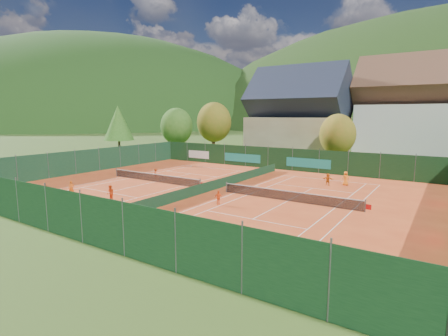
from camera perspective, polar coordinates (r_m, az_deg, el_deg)
ground at (r=34.97m, az=-1.80°, el=-3.69°), size 600.00×600.00×0.00m
clay_pad at (r=34.97m, az=-1.80°, el=-3.65°), size 40.00×32.00×0.01m
court_markings_left at (r=40.01m, az=-11.23°, el=-2.22°), size 11.03×23.83×0.00m
court_markings_right at (r=31.18m, az=10.37°, el=-5.31°), size 11.03×23.83×0.00m
tennis_net_left at (r=39.82m, az=-11.09°, el=-1.55°), size 13.30×0.10×1.02m
tennis_net_right at (r=31.00m, az=10.66°, el=-4.46°), size 13.30×0.10×1.02m
court_divider at (r=34.86m, az=-1.81°, el=-2.86°), size 0.03×28.80×1.00m
fence_north at (r=48.68m, az=8.63°, el=1.52°), size 40.00×0.10×3.00m
fence_south at (r=23.77m, az=-24.76°, el=-6.72°), size 40.00×0.04×3.00m
fence_west at (r=48.88m, az=-21.38°, el=1.08°), size 0.04×32.00×3.00m
chalet at (r=62.21m, az=12.05°, el=7.74°), size 16.20×12.00×16.00m
hotel_block_a at (r=64.03m, az=30.31°, el=7.45°), size 21.60×11.00×17.25m
tree_west_front at (r=63.54m, az=-7.74°, el=6.76°), size 5.72×5.72×8.69m
tree_west_mid at (r=65.79m, az=-1.64°, el=7.49°), size 6.44×6.44×9.78m
tree_west_back at (r=75.77m, az=-1.90°, el=8.16°), size 5.60×5.60×10.00m
tree_center at (r=51.84m, az=18.05°, el=5.23°), size 5.01×5.01×7.60m
tree_west_side at (r=62.19m, az=-16.87°, el=7.04°), size 5.04×5.04×9.00m
ball_hopper at (r=18.84m, az=3.87°, el=-12.93°), size 0.34×0.34×0.80m
loose_ball_0 at (r=37.91m, az=-23.62°, el=-3.37°), size 0.07×0.07×0.07m
loose_ball_1 at (r=26.38m, az=-0.93°, el=-7.72°), size 0.07×0.07×0.07m
loose_ball_2 at (r=40.58m, az=3.83°, el=-1.89°), size 0.07×0.07×0.07m
player_left_near at (r=35.29m, az=-23.66°, el=-3.08°), size 0.63×0.60×1.45m
player_left_mid at (r=32.27m, az=-18.05°, el=-3.88°), size 0.72×0.59×1.39m
player_left_far at (r=42.08m, az=-11.09°, el=-0.88°), size 0.88×0.77×1.18m
player_right_near at (r=29.36m, az=-0.94°, el=-4.85°), size 0.58×0.77×1.21m
player_right_far_a at (r=39.29m, az=19.23°, el=-1.63°), size 0.89×0.77×1.54m
player_right_far_b at (r=38.79m, az=16.58°, el=-1.80°), size 1.22×0.40×1.31m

